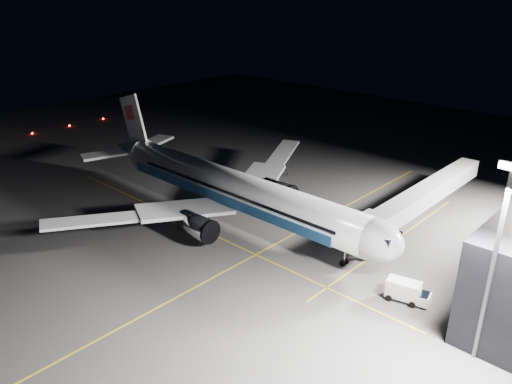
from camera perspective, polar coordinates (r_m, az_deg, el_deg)
The scene contains 13 objects.
ground at distance 79.56m, azimuth -2.36°, elevation -3.16°, with size 200.00×200.00×0.00m, color #4C4C4F.
guide_line_main at distance 73.53m, azimuth 3.17°, elevation -5.46°, with size 0.25×80.00×0.01m, color gold.
guide_line_cross at distance 75.92m, azimuth -5.58°, elevation -4.59°, with size 70.00×0.25×0.01m, color gold.
guide_line_side at distance 75.28m, azimuth 15.20°, elevation -5.59°, with size 0.25×40.00×0.01m, color gold.
airliner at distance 78.17m, azimuth -2.98°, elevation 0.49°, with size 61.48×54.22×16.64m.
jet_bridge at distance 80.04m, azimuth 18.30°, elevation -0.60°, with size 3.60×34.40×6.30m.
floodlight_mast_south at distance 50.68m, azimuth 25.77°, elevation -5.82°, with size 2.40×0.67×20.70m.
taxiway_lights at distance 137.35m, azimuth -24.21°, elevation 6.14°, with size 0.44×60.44×0.44m.
service_truck at distance 62.14m, azimuth 16.91°, elevation -10.79°, with size 5.35×3.12×2.58m.
baggage_tug at distance 97.91m, azimuth 2.73°, elevation 2.42°, with size 2.68×2.27×1.77m.
safety_cone_a at distance 81.57m, azimuth -0.02°, elevation -2.21°, with size 0.43×0.43×0.64m, color #F03B0A.
safety_cone_b at distance 90.14m, azimuth 0.50°, elevation 0.24°, with size 0.34×0.34×0.51m, color #F03B0A.
safety_cone_c at distance 86.23m, azimuth 6.55°, elevation -0.95°, with size 0.41×0.41×0.61m, color #F03B0A.
Camera 1 is at (51.15, -50.18, 34.58)m, focal length 35.00 mm.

